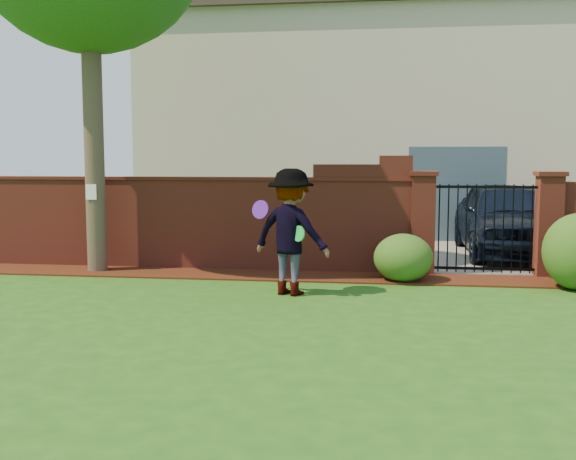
# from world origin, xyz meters

# --- Properties ---
(ground) EXTENTS (80.00, 80.00, 0.01)m
(ground) POSITION_xyz_m (0.00, 0.00, -0.01)
(ground) COLOR #224E13
(ground) RESTS_ON ground
(mulch_bed) EXTENTS (11.10, 1.08, 0.03)m
(mulch_bed) POSITION_xyz_m (-0.95, 3.34, 0.01)
(mulch_bed) COLOR #341409
(mulch_bed) RESTS_ON ground
(brick_wall) EXTENTS (8.70, 0.31, 2.16)m
(brick_wall) POSITION_xyz_m (-2.01, 4.00, 0.93)
(brick_wall) COLOR maroon
(brick_wall) RESTS_ON ground
(pillar_left) EXTENTS (0.50, 0.50, 1.88)m
(pillar_left) POSITION_xyz_m (2.40, 4.00, 0.96)
(pillar_left) COLOR maroon
(pillar_left) RESTS_ON ground
(pillar_right) EXTENTS (0.50, 0.50, 1.88)m
(pillar_right) POSITION_xyz_m (4.60, 4.00, 0.96)
(pillar_right) COLOR maroon
(pillar_right) RESTS_ON ground
(iron_gate) EXTENTS (1.78, 0.03, 1.60)m
(iron_gate) POSITION_xyz_m (3.50, 4.00, 0.85)
(iron_gate) COLOR black
(iron_gate) RESTS_ON ground
(driveway) EXTENTS (3.20, 8.00, 0.01)m
(driveway) POSITION_xyz_m (3.50, 8.00, 0.01)
(driveway) COLOR slate
(driveway) RESTS_ON ground
(house) EXTENTS (12.40, 6.40, 6.30)m
(house) POSITION_xyz_m (1.00, 12.00, 3.16)
(house) COLOR beige
(house) RESTS_ON ground
(car) EXTENTS (1.93, 4.79, 1.63)m
(car) POSITION_xyz_m (4.36, 6.45, 0.82)
(car) COLOR black
(car) RESTS_ON ground
(paper_notice) EXTENTS (0.20, 0.01, 0.28)m
(paper_notice) POSITION_xyz_m (-3.60, 3.21, 1.50)
(paper_notice) COLOR white
(paper_notice) RESTS_ON tree
(shrub_left) EXTENTS (1.01, 1.01, 0.83)m
(shrub_left) POSITION_xyz_m (2.04, 3.12, 0.41)
(shrub_left) COLOR #205118
(shrub_left) RESTS_ON ground
(man) EXTENTS (1.44, 1.14, 1.96)m
(man) POSITION_xyz_m (0.26, 1.76, 0.98)
(man) COLOR gray
(man) RESTS_ON ground
(frisbee_purple) EXTENTS (0.30, 0.20, 0.29)m
(frisbee_purple) POSITION_xyz_m (-0.20, 1.79, 1.32)
(frisbee_purple) COLOR #5A1BAD
(frisbee_purple) RESTS_ON man
(frisbee_green) EXTENTS (0.22, 0.19, 0.24)m
(frisbee_green) POSITION_xyz_m (0.43, 1.56, 0.98)
(frisbee_green) COLOR green
(frisbee_green) RESTS_ON man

